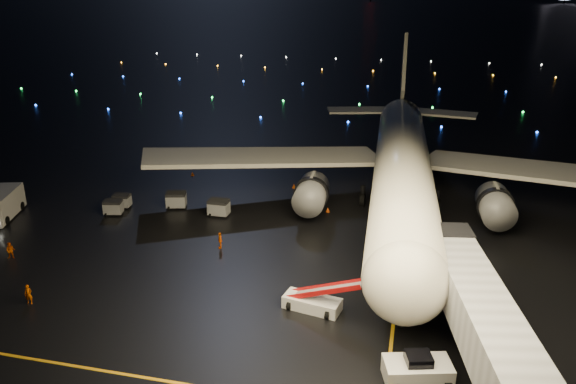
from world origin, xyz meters
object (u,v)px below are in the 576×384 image
(baggage_cart_0, at_px, (219,208))
(baggage_cart_2, at_px, (176,200))
(belt_loader, at_px, (312,291))
(crew_b, at_px, (11,251))
(baggage_cart_3, at_px, (113,207))
(airliner, at_px, (404,130))
(service_truck, at_px, (2,204))
(pushback_tug, at_px, (418,368))
(baggage_cart_1, at_px, (122,201))
(crew_a, at_px, (28,294))
(crew_c, at_px, (220,240))

(baggage_cart_0, distance_m, baggage_cart_2, 5.49)
(belt_loader, bearing_deg, baggage_cart_0, 141.00)
(crew_b, height_order, baggage_cart_3, baggage_cart_3)
(baggage_cart_3, bearing_deg, airliner, 8.09)
(service_truck, distance_m, baggage_cart_0, 23.08)
(belt_loader, distance_m, crew_b, 28.37)
(pushback_tug, height_order, service_truck, service_truck)
(baggage_cart_1, relative_size, baggage_cart_2, 0.84)
(airliner, height_order, baggage_cart_2, airliner)
(crew_a, height_order, crew_c, crew_a)
(crew_a, xyz_separation_m, baggage_cart_2, (3.03, 21.23, 0.09))
(crew_c, bearing_deg, baggage_cart_0, -176.75)
(baggage_cart_0, xyz_separation_m, baggage_cart_2, (-5.39, 1.05, 0.00))
(baggage_cart_0, relative_size, baggage_cart_3, 1.12)
(belt_loader, relative_size, baggage_cart_3, 3.41)
(airliner, relative_size, crew_c, 37.04)
(crew_a, distance_m, baggage_cart_0, 21.87)
(crew_a, distance_m, baggage_cart_1, 20.15)
(belt_loader, bearing_deg, crew_c, 152.26)
(crew_a, height_order, baggage_cart_1, crew_a)
(pushback_tug, distance_m, service_truck, 46.90)
(baggage_cart_1, distance_m, baggage_cart_2, 6.09)
(service_truck, height_order, baggage_cart_0, service_truck)
(pushback_tug, distance_m, baggage_cart_0, 31.03)
(pushback_tug, height_order, crew_a, pushback_tug)
(service_truck, distance_m, crew_a, 20.23)
(baggage_cart_0, xyz_separation_m, baggage_cart_1, (-11.34, -0.24, -0.14))
(pushback_tug, distance_m, baggage_cart_2, 35.64)
(airliner, xyz_separation_m, pushback_tug, (2.62, -31.52, -7.38))
(pushback_tug, xyz_separation_m, crew_b, (-36.32, 8.67, -0.20))
(pushback_tug, bearing_deg, baggage_cart_0, 117.87)
(baggage_cart_3, bearing_deg, service_truck, -176.19)
(crew_b, bearing_deg, belt_loader, -28.29)
(pushback_tug, bearing_deg, airliner, 79.21)
(crew_b, relative_size, baggage_cart_0, 0.75)
(baggage_cart_1, bearing_deg, baggage_cart_0, -4.02)
(crew_c, xyz_separation_m, baggage_cart_2, (-8.20, 8.49, 0.11))
(belt_loader, relative_size, crew_b, 4.06)
(baggage_cart_2, bearing_deg, crew_a, -112.67)
(pushback_tug, xyz_separation_m, baggage_cart_3, (-32.58, 20.24, -0.19))
(airliner, height_order, service_truck, airliner)
(crew_a, relative_size, baggage_cart_1, 0.91)
(crew_b, xyz_separation_m, baggage_cart_1, (3.65, 13.63, -0.03))
(service_truck, bearing_deg, baggage_cart_0, -2.72)
(airliner, distance_m, belt_loader, 26.31)
(belt_loader, height_order, baggage_cart_2, belt_loader)
(airliner, height_order, baggage_cart_0, airliner)
(service_truck, height_order, baggage_cart_1, service_truck)
(belt_loader, xyz_separation_m, baggage_cart_3, (-24.55, 13.55, -0.76))
(service_truck, distance_m, baggage_cart_3, 11.63)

